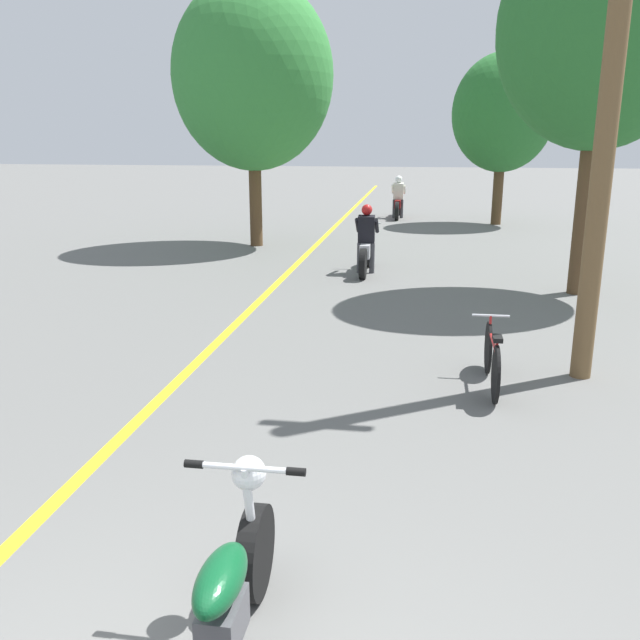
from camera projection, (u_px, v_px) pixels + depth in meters
name	position (u px, v px, depth m)	size (l,w,h in m)	color
lane_stripe_center	(298.00, 263.00, 15.35)	(0.14, 48.00, 0.01)	yellow
utility_pole	(611.00, 87.00, 7.28)	(1.10, 0.24, 6.44)	brown
roadside_tree_right_near	(603.00, 29.00, 11.22)	(3.46, 3.12, 6.51)	#513A23
roadside_tree_right_far	(503.00, 113.00, 20.99)	(3.15, 2.83, 5.27)	#513A23
roadside_tree_left	(253.00, 76.00, 16.62)	(4.00, 3.60, 6.51)	#513A23
motorcycle_foreground	(225.00, 604.00, 3.58)	(0.71, 1.98, 1.00)	black
motorcycle_rider_lead	(366.00, 247.00, 14.14)	(0.50, 1.98, 1.42)	black
motorcycle_rider_far	(398.00, 202.00, 23.46)	(0.50, 2.16, 1.44)	black
bicycle_parked	(492.00, 358.00, 7.73)	(0.44, 1.61, 0.75)	black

